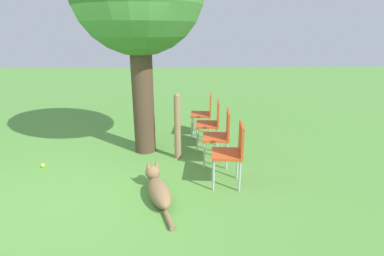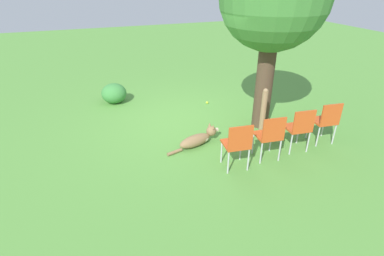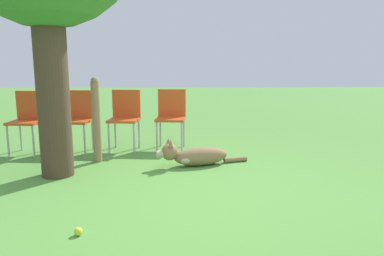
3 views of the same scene
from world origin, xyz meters
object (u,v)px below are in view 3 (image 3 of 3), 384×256
dog (195,156)px  fence_post (96,120)px  red_chair_3 (28,117)px  red_chair_2 (77,116)px  tennis_ball (78,231)px  red_chair_0 (171,114)px  red_chair_1 (125,115)px

dog → fence_post: size_ratio=1.07×
fence_post → red_chair_3: (0.56, 1.14, -0.04)m
red_chair_2 → tennis_ball: red_chair_2 is taller
red_chair_2 → fence_post: bearing=39.6°
fence_post → red_chair_2: bearing=33.8°
fence_post → tennis_ball: fence_post is taller
red_chair_3 → red_chair_2: bearing=101.7°
fence_post → tennis_ball: 2.30m
red_chair_0 → tennis_ball: bearing=-7.1°
fence_post → red_chair_2: size_ratio=1.25×
dog → fence_post: bearing=-27.2°
red_chair_2 → dog: bearing=68.8°
red_chair_2 → tennis_ball: size_ratio=13.56×
red_chair_0 → red_chair_2: bearing=-78.3°
dog → red_chair_3: (0.82, 2.46, 0.41)m
red_chair_3 → red_chair_0: bearing=101.7°
red_chair_0 → red_chair_2: (-0.15, 1.42, 0.00)m
fence_post → red_chair_3: fence_post is taller
red_chair_0 → red_chair_1: size_ratio=1.00×
tennis_ball → red_chair_3: bearing=27.5°
dog → red_chair_3: bearing=-34.6°
red_chair_1 → tennis_ball: bearing=6.3°
dog → red_chair_2: bearing=-43.2°
red_chair_3 → dog: bearing=77.4°
dog → red_chair_2: red_chair_2 is taller
red_chair_0 → red_chair_3: bearing=-78.3°
red_chair_1 → dog: bearing=52.8°
dog → red_chair_0: red_chair_0 is taller
fence_post → tennis_ball: size_ratio=17.02×
red_chair_2 → tennis_ball: 2.99m
red_chair_0 → red_chair_2: same height
dog → tennis_ball: dog is taller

